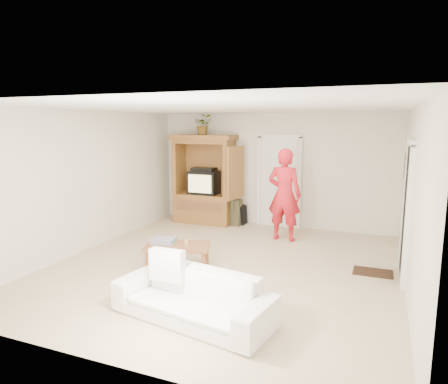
% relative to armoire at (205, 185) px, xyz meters
% --- Properties ---
extents(floor, '(6.00, 6.00, 0.00)m').
position_rel_armoire_xyz_m(floor, '(1.58, -2.66, -0.91)').
color(floor, tan).
rests_on(floor, ground).
extents(ceiling, '(6.00, 6.00, 0.00)m').
position_rel_armoire_xyz_m(ceiling, '(1.58, -2.66, 1.69)').
color(ceiling, white).
rests_on(ceiling, floor).
extents(wall_back, '(5.50, 0.00, 5.50)m').
position_rel_armoire_xyz_m(wall_back, '(1.58, 0.34, 0.39)').
color(wall_back, silver).
rests_on(wall_back, floor).
extents(wall_front, '(5.50, 0.00, 5.50)m').
position_rel_armoire_xyz_m(wall_front, '(1.58, -5.66, 0.39)').
color(wall_front, silver).
rests_on(wall_front, floor).
extents(wall_left, '(0.00, 6.00, 6.00)m').
position_rel_armoire_xyz_m(wall_left, '(-1.17, -2.66, 0.39)').
color(wall_left, silver).
rests_on(wall_left, floor).
extents(wall_right, '(0.00, 6.00, 6.00)m').
position_rel_armoire_xyz_m(wall_right, '(4.33, -2.66, 0.39)').
color(wall_right, silver).
rests_on(wall_right, floor).
extents(armoire, '(1.82, 1.14, 2.10)m').
position_rel_armoire_xyz_m(armoire, '(0.00, 0.00, 0.00)').
color(armoire, '#915C2D').
rests_on(armoire, floor).
extents(door_back, '(0.85, 0.05, 2.04)m').
position_rel_armoire_xyz_m(door_back, '(1.73, 0.31, 0.11)').
color(door_back, white).
rests_on(door_back, floor).
extents(doorway_right, '(0.05, 0.90, 2.04)m').
position_rel_armoire_xyz_m(doorway_right, '(4.30, -2.06, 0.11)').
color(doorway_right, black).
rests_on(doorway_right, floor).
extents(framed_picture, '(0.03, 0.60, 0.48)m').
position_rel_armoire_xyz_m(framed_picture, '(4.31, -0.76, 0.69)').
color(framed_picture, black).
rests_on(framed_picture, wall_right).
extents(doormat, '(0.60, 0.40, 0.02)m').
position_rel_armoire_xyz_m(doormat, '(3.88, -2.06, -0.90)').
color(doormat, '#382316').
rests_on(doormat, floor).
extents(plant, '(0.54, 0.52, 0.47)m').
position_rel_armoire_xyz_m(plant, '(-0.02, -0.03, 1.43)').
color(plant, '#4C7238').
rests_on(plant, armoire).
extents(man, '(0.72, 0.50, 1.88)m').
position_rel_armoire_xyz_m(man, '(2.11, -0.76, 0.03)').
color(man, red).
rests_on(man, floor).
extents(sofa, '(2.10, 1.12, 0.58)m').
position_rel_armoire_xyz_m(sofa, '(1.89, -4.51, -0.62)').
color(sofa, white).
rests_on(sofa, floor).
extents(coffee_table, '(1.17, 0.88, 0.39)m').
position_rel_armoire_xyz_m(coffee_table, '(0.86, -3.00, -0.57)').
color(coffee_table, '#9E6136').
rests_on(coffee_table, floor).
extents(towel, '(0.42, 0.33, 0.08)m').
position_rel_armoire_xyz_m(towel, '(0.60, -3.00, -0.48)').
color(towel, '#CB4385').
rests_on(towel, coffee_table).
extents(candle, '(0.08, 0.08, 0.10)m').
position_rel_armoire_xyz_m(candle, '(1.01, -2.95, -0.47)').
color(candle, tan).
rests_on(candle, coffee_table).
extents(backpack_black, '(0.40, 0.29, 0.45)m').
position_rel_armoire_xyz_m(backpack_black, '(0.80, 0.12, -0.68)').
color(backpack_black, black).
rests_on(backpack_black, floor).
extents(backpack_olive, '(0.34, 0.26, 0.62)m').
position_rel_armoire_xyz_m(backpack_olive, '(0.75, 0.01, -0.60)').
color(backpack_olive, '#47442B').
rests_on(backpack_olive, floor).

